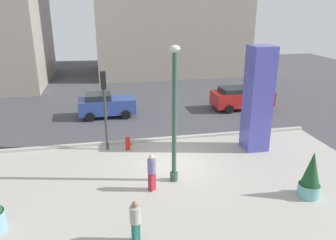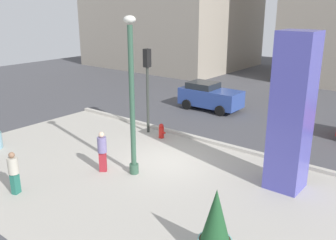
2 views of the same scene
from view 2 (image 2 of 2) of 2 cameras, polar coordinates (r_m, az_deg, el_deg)
ground_plane at (r=18.77m, az=7.37°, el=-2.63°), size 60.00×60.00×0.00m
plaza_pavement at (r=14.36m, az=-5.40°, el=-9.07°), size 18.00×10.00×0.02m
curb_strip at (r=18.04m, az=5.91°, el=-3.15°), size 18.00×0.24×0.16m
lamp_post at (r=13.81m, az=-5.57°, el=2.86°), size 0.44×0.44×6.03m
art_pillar_blue at (r=13.40m, az=18.57°, el=0.95°), size 1.22×1.22×5.60m
potted_plant_curbside at (r=9.94m, az=7.33°, el=-16.12°), size 0.90×0.90×2.01m
fire_hydrant at (r=18.39m, az=-1.03°, el=-1.70°), size 0.36×0.26×0.75m
traffic_light_corner at (r=18.61m, az=-3.19°, el=6.69°), size 0.28×0.42×4.32m
car_passing_lane at (r=23.50m, az=6.46°, el=3.68°), size 3.92×2.04×1.69m
pedestrian_on_sidewalk at (r=14.79m, az=-10.12°, el=-4.54°), size 0.51×0.51×1.67m
pedestrian_by_curb at (r=13.98m, az=-22.73°, el=-7.28°), size 0.46×0.46×1.57m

